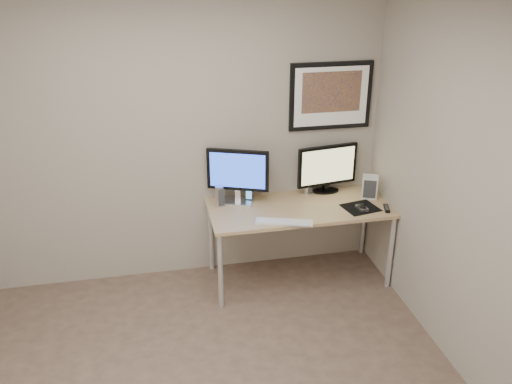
# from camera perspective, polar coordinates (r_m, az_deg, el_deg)

# --- Properties ---
(room) EXTENTS (3.60, 3.60, 3.60)m
(room) POSITION_cam_1_polar(r_m,az_deg,el_deg) (3.44, -6.88, 4.44)
(room) COLOR white
(room) RESTS_ON ground
(desk) EXTENTS (1.60, 0.70, 0.73)m
(desk) POSITION_cam_1_polar(r_m,az_deg,el_deg) (4.82, 4.59, -2.23)
(desk) COLOR #986B49
(desk) RESTS_ON floor
(framed_art) EXTENTS (0.75, 0.04, 0.60)m
(framed_art) POSITION_cam_1_polar(r_m,az_deg,el_deg) (4.89, 7.88, 9.98)
(framed_art) COLOR black
(framed_art) RESTS_ON room
(monitor_large) EXTENTS (0.52, 0.26, 0.50)m
(monitor_large) POSITION_cam_1_polar(r_m,az_deg,el_deg) (4.74, -1.92, 1.91)
(monitor_large) COLOR #B9B9BF
(monitor_large) RESTS_ON desk
(monitor_tv) EXTENTS (0.58, 0.17, 0.45)m
(monitor_tv) POSITION_cam_1_polar(r_m,az_deg,el_deg) (5.01, 7.50, 2.56)
(monitor_tv) COLOR black
(monitor_tv) RESTS_ON desk
(speaker_left) EXTENTS (0.10, 0.10, 0.19)m
(speaker_left) POSITION_cam_1_polar(r_m,az_deg,el_deg) (4.75, -3.87, -0.44)
(speaker_left) COLOR #B9B9BF
(speaker_left) RESTS_ON desk
(speaker_right) EXTENTS (0.09, 0.09, 0.17)m
(speaker_right) POSITION_cam_1_polar(r_m,az_deg,el_deg) (5.02, 5.47, 0.73)
(speaker_right) COLOR #B9B9BF
(speaker_right) RESTS_ON desk
(phone_dock) EXTENTS (0.09, 0.09, 0.14)m
(phone_dock) POSITION_cam_1_polar(r_m,az_deg,el_deg) (4.83, -0.74, -0.25)
(phone_dock) COLOR black
(phone_dock) RESTS_ON desk
(keyboard) EXTENTS (0.49, 0.26, 0.02)m
(keyboard) POSITION_cam_1_polar(r_m,az_deg,el_deg) (4.49, 2.96, -3.16)
(keyboard) COLOR silver
(keyboard) RESTS_ON desk
(mousepad) EXTENTS (0.33, 0.31, 0.00)m
(mousepad) POSITION_cam_1_polar(r_m,az_deg,el_deg) (4.83, 10.94, -1.63)
(mousepad) COLOR black
(mousepad) RESTS_ON desk
(mouse) EXTENTS (0.08, 0.12, 0.04)m
(mouse) POSITION_cam_1_polar(r_m,az_deg,el_deg) (4.80, 11.09, -1.55)
(mouse) COLOR black
(mouse) RESTS_ON mousepad
(remote) EXTENTS (0.08, 0.16, 0.02)m
(remote) POSITION_cam_1_polar(r_m,az_deg,el_deg) (4.86, 13.59, -1.66)
(remote) COLOR black
(remote) RESTS_ON desk
(fan_unit) EXTENTS (0.17, 0.15, 0.21)m
(fan_unit) POSITION_cam_1_polar(r_m,az_deg,el_deg) (5.01, 11.88, 0.52)
(fan_unit) COLOR silver
(fan_unit) RESTS_ON desk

